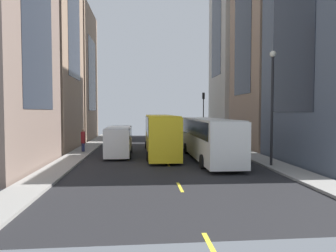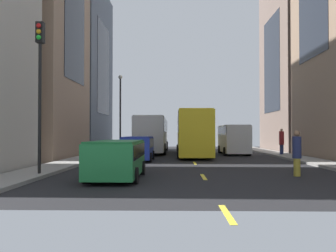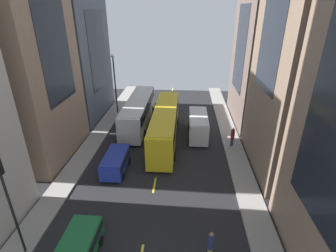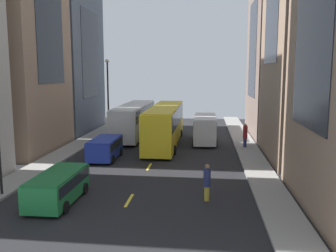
# 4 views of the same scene
# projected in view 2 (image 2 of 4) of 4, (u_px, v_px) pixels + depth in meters

# --- Properties ---
(ground_plane) EXTENTS (41.32, 41.32, 0.00)m
(ground_plane) POSITION_uv_depth(u_px,v_px,m) (190.00, 156.00, 29.25)
(ground_plane) COLOR black
(sidewalk_west) EXTENTS (2.00, 44.00, 0.15)m
(sidewalk_west) POSITION_uv_depth(u_px,v_px,m) (97.00, 155.00, 29.42)
(sidewalk_west) COLOR gray
(sidewalk_west) RESTS_ON ground
(sidewalk_east) EXTENTS (2.00, 44.00, 0.15)m
(sidewalk_east) POSITION_uv_depth(u_px,v_px,m) (284.00, 155.00, 29.09)
(sidewalk_east) COLOR gray
(sidewalk_east) RESTS_ON ground
(lane_stripe_0) EXTENTS (0.16, 2.00, 0.01)m
(lane_stripe_0) POSITION_uv_depth(u_px,v_px,m) (227.00, 214.00, 8.26)
(lane_stripe_0) COLOR yellow
(lane_stripe_0) RESTS_ON ground
(lane_stripe_1) EXTENTS (0.16, 2.00, 0.01)m
(lane_stripe_1) POSITION_uv_depth(u_px,v_px,m) (204.00, 177.00, 15.26)
(lane_stripe_1) COLOR yellow
(lane_stripe_1) RESTS_ON ground
(lane_stripe_2) EXTENTS (0.16, 2.00, 0.01)m
(lane_stripe_2) POSITION_uv_depth(u_px,v_px,m) (195.00, 163.00, 22.26)
(lane_stripe_2) COLOR yellow
(lane_stripe_2) RESTS_ON ground
(lane_stripe_3) EXTENTS (0.16, 2.00, 0.01)m
(lane_stripe_3) POSITION_uv_depth(u_px,v_px,m) (190.00, 156.00, 29.25)
(lane_stripe_3) COLOR yellow
(lane_stripe_3) RESTS_ON ground
(lane_stripe_4) EXTENTS (0.16, 2.00, 0.01)m
(lane_stripe_4) POSITION_uv_depth(u_px,v_px,m) (187.00, 152.00, 36.25)
(lane_stripe_4) COLOR yellow
(lane_stripe_4) RESTS_ON ground
(lane_stripe_5) EXTENTS (0.16, 2.00, 0.01)m
(lane_stripe_5) POSITION_uv_depth(u_px,v_px,m) (186.00, 149.00, 43.25)
(lane_stripe_5) COLOR yellow
(lane_stripe_5) RESTS_ON ground
(lane_stripe_6) EXTENTS (0.16, 2.00, 0.01)m
(lane_stripe_6) POSITION_uv_depth(u_px,v_px,m) (184.00, 146.00, 50.24)
(lane_stripe_6) COLOR yellow
(lane_stripe_6) RESTS_ON ground
(building_west_2) EXTENTS (8.01, 10.92, 17.33)m
(building_west_2) POSITION_uv_depth(u_px,v_px,m) (66.00, 69.00, 37.91)
(building_west_2) COLOR #4C5666
(building_west_2) RESTS_ON ground
(building_east_2) EXTENTS (6.48, 10.86, 18.16)m
(building_east_2) POSITION_uv_depth(u_px,v_px,m) (302.00, 64.00, 37.27)
(building_east_2) COLOR #7A665B
(building_east_2) RESTS_ON ground
(city_bus_white) EXTENTS (2.80, 12.34, 3.35)m
(city_bus_white) POSITION_uv_depth(u_px,v_px,m) (153.00, 132.00, 34.68)
(city_bus_white) COLOR silver
(city_bus_white) RESTS_ON ground
(streetcar_yellow) EXTENTS (2.70, 13.46, 3.59)m
(streetcar_yellow) POSITION_uv_depth(u_px,v_px,m) (192.00, 130.00, 30.61)
(streetcar_yellow) COLOR yellow
(streetcar_yellow) RESTS_ON ground
(delivery_van_white) EXTENTS (2.25, 6.02, 2.58)m
(delivery_van_white) POSITION_uv_depth(u_px,v_px,m) (233.00, 137.00, 31.73)
(delivery_van_white) COLOR white
(delivery_van_white) RESTS_ON ground
(car_blue_0) EXTENTS (2.06, 4.25, 1.64)m
(car_blue_0) POSITION_uv_depth(u_px,v_px,m) (138.00, 147.00, 24.35)
(car_blue_0) COLOR #2338AD
(car_blue_0) RESTS_ON ground
(car_green_1) EXTENTS (2.06, 4.71, 1.57)m
(car_green_1) POSITION_uv_depth(u_px,v_px,m) (117.00, 156.00, 14.73)
(car_green_1) COLOR #1E7238
(car_green_1) RESTS_ON ground
(pedestrian_crossing_mid) EXTENTS (0.40, 0.40, 2.09)m
(pedestrian_crossing_mid) POSITION_uv_depth(u_px,v_px,m) (282.00, 141.00, 29.24)
(pedestrian_crossing_mid) COLOR navy
(pedestrian_crossing_mid) RESTS_ON ground
(pedestrian_walking_far) EXTENTS (0.38, 0.38, 2.00)m
(pedestrian_walking_far) POSITION_uv_depth(u_px,v_px,m) (297.00, 152.00, 15.59)
(pedestrian_walking_far) COLOR gold
(pedestrian_walking_far) RESTS_ON ground
(traffic_light_near_corner) EXTENTS (0.32, 0.44, 6.54)m
(traffic_light_near_corner) POSITION_uv_depth(u_px,v_px,m) (40.00, 69.00, 15.40)
(traffic_light_near_corner) COLOR black
(traffic_light_near_corner) RESTS_ON ground
(streetlamp_near) EXTENTS (0.44, 0.44, 8.01)m
(streetlamp_near) POSITION_uv_depth(u_px,v_px,m) (120.00, 104.00, 38.39)
(streetlamp_near) COLOR black
(streetlamp_near) RESTS_ON ground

